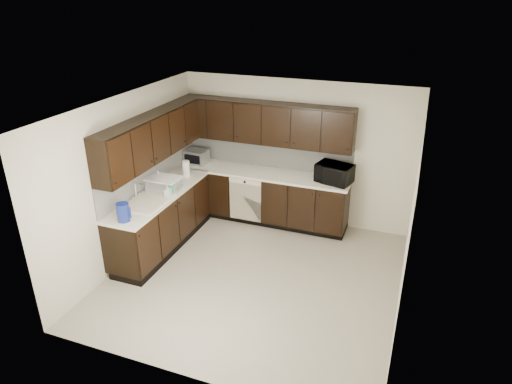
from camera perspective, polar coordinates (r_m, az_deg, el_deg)
floor at (r=6.75m, az=-0.17°, el=-10.52°), size 4.00×4.00×0.00m
ceiling at (r=5.71m, az=-0.20°, el=10.55°), size 4.00×4.00×0.00m
wall_back at (r=7.89m, az=4.96°, el=4.94°), size 4.00×0.02×2.50m
wall_left at (r=7.02m, az=-15.64°, el=1.59°), size 0.02×4.00×2.50m
wall_right at (r=5.81m, az=18.67°, el=-3.78°), size 0.02×4.00×2.50m
wall_front at (r=4.56m, az=-9.25°, el=-10.97°), size 4.00×0.02×2.50m
lower_cabinets at (r=7.76m, az=-4.25°, el=-2.08°), size 3.00×2.80×0.90m
countertop at (r=7.55m, az=-4.39°, el=1.36°), size 3.03×2.83×0.04m
backsplash at (r=7.72m, az=-5.22°, el=3.92°), size 3.00×2.80×0.48m
upper_cabinets at (r=7.38m, az=-4.96°, el=7.81°), size 3.00×2.80×0.70m
dishwasher at (r=7.84m, az=-1.34°, el=-0.65°), size 0.58×0.04×0.78m
sink at (r=6.99m, az=-13.23°, el=-1.58°), size 0.54×0.82×0.42m
microwave at (r=7.49m, az=9.74°, el=2.32°), size 0.64×0.51×0.31m
soap_bottle_a at (r=7.00m, az=-10.96°, el=0.10°), size 0.10×0.10×0.20m
soap_bottle_b at (r=7.45m, az=-12.07°, el=1.75°), size 0.11×0.11×0.25m
toaster_oven at (r=8.29m, az=-7.46°, el=4.41°), size 0.41×0.32×0.25m
storage_bin at (r=7.27m, az=-11.40°, el=0.99°), size 0.57×0.48×0.19m
blue_pitcher at (r=6.42m, az=-16.29°, el=-2.45°), size 0.22×0.22×0.26m
teal_tumbler at (r=7.08m, az=-10.59°, el=0.31°), size 0.09×0.09×0.17m
paper_towel_roll at (r=7.71m, az=-8.74°, el=2.88°), size 0.15×0.15×0.27m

